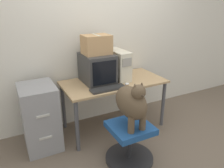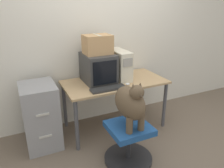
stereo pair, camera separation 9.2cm
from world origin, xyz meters
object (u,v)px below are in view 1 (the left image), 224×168
(pc_tower, at_px, (118,65))
(filing_cabinet, at_px, (40,117))
(cardboard_box, at_px, (96,45))
(crt_monitor, at_px, (97,68))
(keyboard, at_px, (108,89))
(office_chair, at_px, (130,142))
(dog, at_px, (132,102))

(pc_tower, xyz_separation_m, filing_cabinet, (-1.16, -0.07, -0.52))
(pc_tower, height_order, cardboard_box, cardboard_box)
(crt_monitor, distance_m, cardboard_box, 0.32)
(filing_cabinet, height_order, cardboard_box, cardboard_box)
(crt_monitor, distance_m, keyboard, 0.38)
(office_chair, distance_m, filing_cabinet, 1.17)
(cardboard_box, bearing_deg, crt_monitor, -90.00)
(dog, bearing_deg, keyboard, 93.47)
(pc_tower, height_order, keyboard, pc_tower)
(pc_tower, xyz_separation_m, cardboard_box, (-0.33, 0.01, 0.31))
(filing_cabinet, distance_m, cardboard_box, 1.18)
(office_chair, height_order, cardboard_box, cardboard_box)
(office_chair, xyz_separation_m, cardboard_box, (-0.04, 0.84, 1.01))
(office_chair, bearing_deg, cardboard_box, 92.42)
(crt_monitor, distance_m, filing_cabinet, 0.98)
(crt_monitor, xyz_separation_m, pc_tower, (0.33, -0.00, 0.01))
(office_chair, xyz_separation_m, filing_cabinet, (-0.87, 0.76, 0.18))
(crt_monitor, height_order, keyboard, crt_monitor)
(filing_cabinet, bearing_deg, dog, -41.53)
(office_chair, bearing_deg, pc_tower, 70.70)
(cardboard_box, bearing_deg, dog, -87.61)
(filing_cabinet, bearing_deg, crt_monitor, 5.22)
(office_chair, relative_size, cardboard_box, 1.61)
(crt_monitor, xyz_separation_m, office_chair, (0.04, -0.83, -0.69))
(dog, bearing_deg, pc_tower, 70.92)
(pc_tower, distance_m, filing_cabinet, 1.27)
(dog, distance_m, filing_cabinet, 1.21)
(office_chair, bearing_deg, filing_cabinet, 138.86)
(dog, bearing_deg, office_chair, 90.00)
(pc_tower, relative_size, filing_cabinet, 0.58)
(dog, bearing_deg, cardboard_box, 92.39)
(pc_tower, height_order, dog, pc_tower)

